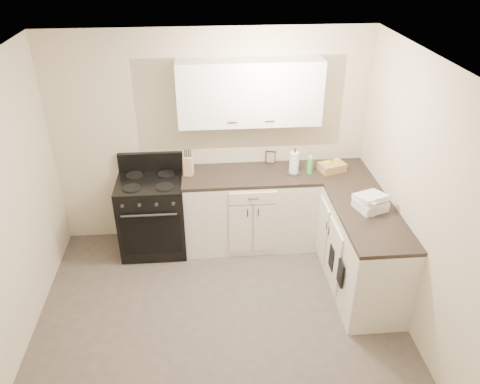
{
  "coord_description": "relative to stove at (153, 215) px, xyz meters",
  "views": [
    {
      "loc": [
        -0.09,
        -3.18,
        3.41
      ],
      "look_at": [
        0.25,
        0.85,
        1.08
      ],
      "focal_mm": 35.0,
      "sensor_mm": 36.0,
      "label": 1
    }
  ],
  "objects": [
    {
      "name": "countertop_right",
      "position": [
        2.21,
        -0.63,
        0.46
      ],
      "size": [
        0.6,
        1.9,
        0.04
      ],
      "primitive_type": "cube",
      "color": "black",
      "rests_on": "base_cabinets_right"
    },
    {
      "name": "oven_mitt_near",
      "position": [
        1.89,
        -1.22,
        0.01
      ],
      "size": [
        0.02,
        0.15,
        0.26
      ],
      "primitive_type": "cube",
      "color": "black",
      "rests_on": "base_cabinets_right"
    },
    {
      "name": "wicker_basket",
      "position": [
        2.08,
        0.02,
        0.53
      ],
      "size": [
        0.33,
        0.27,
        0.1
      ],
      "primitive_type": "cube",
      "rotation": [
        0.0,
        0.0,
        0.31
      ],
      "color": "#AA8250",
      "rests_on": "countertop_right"
    },
    {
      "name": "picture_frame",
      "position": [
        1.4,
        0.28,
        0.55
      ],
      "size": [
        0.12,
        0.06,
        0.15
      ],
      "primitive_type": "cube",
      "rotation": [
        -0.14,
        0.0,
        -0.21
      ],
      "color": "black",
      "rests_on": "countertop_back"
    },
    {
      "name": "wall_right",
      "position": [
        2.51,
        -1.48,
        0.79
      ],
      "size": [
        0.0,
        3.6,
        3.6
      ],
      "primitive_type": "plane",
      "rotation": [
        1.57,
        0.0,
        -1.57
      ],
      "color": "beige",
      "rests_on": "ground"
    },
    {
      "name": "stove",
      "position": [
        0.0,
        0.0,
        0.0
      ],
      "size": [
        0.74,
        0.64,
        0.9
      ],
      "primitive_type": "cube",
      "color": "black",
      "rests_on": "floor"
    },
    {
      "name": "upper_cabinets",
      "position": [
        1.14,
        0.18,
        1.38
      ],
      "size": [
        1.55,
        0.3,
        0.7
      ],
      "primitive_type": "cube",
      "color": "white",
      "rests_on": "wall_back"
    },
    {
      "name": "oven_mitt_far",
      "position": [
        1.89,
        -0.92,
        -0.04
      ],
      "size": [
        0.02,
        0.15,
        0.26
      ],
      "primitive_type": "cube",
      "color": "black",
      "rests_on": "base_cabinets_right"
    },
    {
      "name": "glass_jar",
      "position": [
        2.21,
        -0.93,
        0.55
      ],
      "size": [
        0.11,
        0.11,
        0.15
      ],
      "primitive_type": "cylinder",
      "rotation": [
        0.0,
        0.0,
        0.32
      ],
      "color": "silver",
      "rests_on": "countertop_right"
    },
    {
      "name": "base_cabinets_right",
      "position": [
        2.21,
        -0.63,
        -0.01
      ],
      "size": [
        0.6,
        1.9,
        0.9
      ],
      "primitive_type": "cube",
      "color": "white",
      "rests_on": "floor"
    },
    {
      "name": "paper_towel",
      "position": [
        1.63,
        0.0,
        0.61
      ],
      "size": [
        0.14,
        0.14,
        0.26
      ],
      "primitive_type": "cylinder",
      "rotation": [
        0.0,
        0.0,
        -0.43
      ],
      "color": "white",
      "rests_on": "countertop_back"
    },
    {
      "name": "soap_bottle",
      "position": [
        1.81,
        -0.01,
        0.58
      ],
      "size": [
        0.07,
        0.07,
        0.19
      ],
      "primitive_type": "cylinder",
      "rotation": [
        0.0,
        0.0,
        0.06
      ],
      "color": "green",
      "rests_on": "countertop_back"
    },
    {
      "name": "ceiling",
      "position": [
        0.71,
        -1.48,
        2.04
      ],
      "size": [
        3.6,
        3.6,
        0.0
      ],
      "primitive_type": "plane",
      "color": "white",
      "rests_on": "wall_back"
    },
    {
      "name": "floor",
      "position": [
        0.71,
        -1.48,
        -0.46
      ],
      "size": [
        3.6,
        3.6,
        0.0
      ],
      "primitive_type": "plane",
      "color": "#473F38",
      "rests_on": "ground"
    },
    {
      "name": "knife_block",
      "position": [
        0.44,
        0.06,
        0.59
      ],
      "size": [
        0.12,
        0.11,
        0.22
      ],
      "primitive_type": "cube",
      "rotation": [
        0.0,
        0.0,
        -0.21
      ],
      "color": "tan",
      "rests_on": "countertop_back"
    },
    {
      "name": "base_cabinets_back",
      "position": [
        1.14,
        0.02,
        -0.01
      ],
      "size": [
        1.55,
        0.6,
        0.9
      ],
      "primitive_type": "cube",
      "color": "white",
      "rests_on": "floor"
    },
    {
      "name": "countertop_back",
      "position": [
        1.14,
        0.02,
        0.46
      ],
      "size": [
        1.55,
        0.6,
        0.04
      ],
      "primitive_type": "cube",
      "color": "black",
      "rests_on": "base_cabinets_back"
    },
    {
      "name": "countertop_grill",
      "position": [
        2.24,
        -0.82,
        0.53
      ],
      "size": [
        0.34,
        0.33,
        0.1
      ],
      "primitive_type": "cube",
      "rotation": [
        0.0,
        0.0,
        0.34
      ],
      "color": "white",
      "rests_on": "countertop_right"
    },
    {
      "name": "wall_back",
      "position": [
        0.71,
        0.32,
        0.79
      ],
      "size": [
        3.6,
        0.0,
        3.6
      ],
      "primitive_type": "plane",
      "rotation": [
        1.57,
        0.0,
        0.0
      ],
      "color": "beige",
      "rests_on": "ground"
    }
  ]
}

